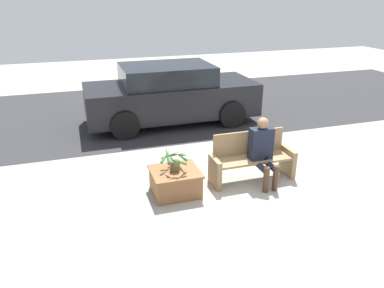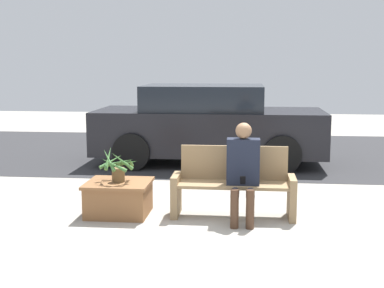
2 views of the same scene
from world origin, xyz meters
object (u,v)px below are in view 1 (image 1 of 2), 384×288
object	(u,v)px
planter_box	(175,181)
parked_car	(170,94)
potted_plant	(175,160)
bench	(251,158)
person_seated	(263,149)

from	to	relation	value
planter_box	parked_car	size ratio (longest dim) A/B	0.19
potted_plant	parked_car	xyz separation A→B (m)	(0.91, 3.78, 0.14)
bench	person_seated	size ratio (longest dim) A/B	1.28
potted_plant	parked_car	distance (m)	3.89
bench	planter_box	size ratio (longest dim) A/B	1.90
planter_box	person_seated	bearing A→B (deg)	-2.69
person_seated	planter_box	distance (m)	1.70
person_seated	potted_plant	xyz separation A→B (m)	(-1.64, 0.08, -0.04)
person_seated	potted_plant	distance (m)	1.64
potted_plant	person_seated	bearing A→B (deg)	-2.94
bench	planter_box	distance (m)	1.53
parked_car	person_seated	bearing A→B (deg)	-79.31
bench	potted_plant	world-z (taller)	bench
bench	planter_box	bearing A→B (deg)	-176.00
potted_plant	parked_car	bearing A→B (deg)	76.40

